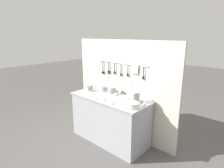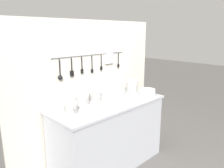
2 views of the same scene
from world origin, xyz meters
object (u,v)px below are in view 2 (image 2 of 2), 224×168
Objects in this scene: bowl_stack_nested_right at (132,87)px; cup_front_left at (129,90)px; plate_stack at (148,92)px; cup_centre at (140,90)px; bowl_stack_wide_centre at (82,99)px; bowl_stack_short_front at (71,108)px; bowl_stack_tall_left at (95,96)px; cup_by_caddy at (109,108)px; cup_back_left at (121,104)px; cup_beside_plates at (118,108)px; cup_edge_near at (60,109)px; steel_mixing_bowl at (119,94)px; cup_edge_far at (103,98)px; cup_front_right at (140,100)px.

bowl_stack_nested_right is 0.16m from cup_front_left.
plate_stack is 4.59× the size of cup_centre.
bowl_stack_wide_centre reaches higher than bowl_stack_short_front.
plate_stack is at bearing -22.82° from bowl_stack_tall_left.
cup_by_caddy is (0.11, -0.34, -0.05)m from bowl_stack_wide_centre.
cup_back_left is (-0.46, -0.23, -0.08)m from bowl_stack_nested_right.
cup_edge_near is (-0.48, 0.44, 0.00)m from cup_beside_plates.
steel_mixing_bowl is 0.91m from cup_edge_near.
cup_beside_plates and cup_by_caddy have the same top height.
cup_centre is 0.70m from cup_back_left.
bowl_stack_nested_right is 0.20m from steel_mixing_bowl.
cup_beside_plates is (0.46, -0.26, -0.04)m from bowl_stack_short_front.
bowl_stack_tall_left reaches higher than cup_edge_near.
bowl_stack_tall_left reaches higher than cup_by_caddy.
cup_back_left is (0.22, 0.01, 0.00)m from cup_by_caddy.
bowl_stack_tall_left is 3.52× the size of cup_edge_far.
bowl_stack_short_front is 0.89m from cup_front_right.
plate_stack is at bearing -83.89° from cup_front_left.
bowl_stack_nested_right reaches higher than cup_edge_near.
cup_beside_plates is at bearing -36.37° from cup_by_caddy.
bowl_stack_nested_right is at bearing -26.20° from steel_mixing_bowl.
plate_stack is at bearing 20.60° from cup_front_right.
bowl_stack_short_front is 0.42m from cup_by_caddy.
bowl_stack_wide_centre is at bearing 107.36° from cup_by_caddy.
plate_stack reaches higher than cup_edge_near.
bowl_stack_wide_centre is at bearing 173.06° from bowl_stack_nested_right.
cup_edge_far reaches higher than steel_mixing_bowl.
cup_front_left is 0.17m from cup_centre.
cup_beside_plates is at bearing -158.52° from cup_centre.
cup_centre is at bearing 38.01° from cup_front_right.
cup_beside_plates is at bearing -147.20° from cup_front_left.
steel_mixing_bowl is (0.42, -0.01, -0.06)m from bowl_stack_tall_left.
plate_stack reaches higher than cup_front_right.
cup_edge_far and cup_back_left have the same top height.
bowl_stack_tall_left is 3.52× the size of cup_edge_near.
plate_stack is 1.22m from cup_edge_near.
plate_stack is at bearing -62.47° from bowl_stack_nested_right.
bowl_stack_nested_right reaches higher than plate_stack.
cup_edge_far is (-0.31, -0.01, 0.00)m from steel_mixing_bowl.
plate_stack is 4.59× the size of cup_back_left.
cup_front_right is at bearing -123.50° from bowl_stack_nested_right.
bowl_stack_wide_centre is (-0.79, 0.10, -0.03)m from bowl_stack_nested_right.
bowl_stack_wide_centre is at bearing -178.64° from cup_front_left.
cup_edge_near is (-0.87, 0.44, 0.00)m from cup_front_right.
cup_centre is at bearing -6.91° from bowl_stack_tall_left.
bowl_stack_wide_centre reaches higher than cup_centre.
cup_edge_far is 1.00× the size of cup_front_left.
bowl_stack_short_front is at bearing -167.98° from cup_edge_far.
cup_edge_near is at bearing 177.11° from steel_mixing_bowl.
bowl_stack_tall_left reaches higher than cup_front_left.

